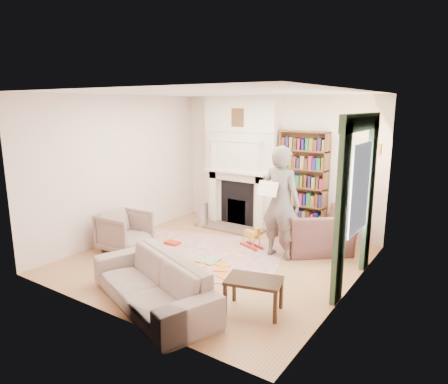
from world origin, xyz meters
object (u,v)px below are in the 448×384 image
Objects in this scene: man_reading at (281,203)px; coffee_table at (254,295)px; armchair_reading at (317,231)px; bookcase at (303,178)px; rocking_horse at (251,237)px; paraffin_heater at (203,214)px; sofa at (152,283)px; armchair_left at (125,231)px.

man_reading reaches higher than coffee_table.
armchair_reading is 1.71× the size of coffee_table.
man_reading is 2.14m from coffee_table.
armchair_reading is at bearing 77.67° from coffee_table.
armchair_reading reaches higher than coffee_table.
bookcase is 2.64× the size of coffee_table.
armchair_reading is 2.48× the size of rocking_horse.
bookcase is at bearing 19.05° from paraffin_heater.
bookcase is 3.51m from coffee_table.
armchair_reading is at bearing 91.54° from sofa.
man_reading is (-0.45, -0.60, 0.59)m from armchair_reading.
rocking_horse is at bearing 110.69° from sofa.
armchair_left is at bearing -122.06° from rocking_horse.
man_reading is at bearing -66.57° from armchair_left.
coffee_table is at bearing -76.96° from bookcase.
coffee_table is (1.20, 0.59, -0.09)m from sofa.
rocking_horse is at bearing -7.35° from man_reading.
rocking_horse is at bearing 105.46° from coffee_table.
rocking_horse is (1.86, 1.40, -0.15)m from armchair_left.
armchair_reading is (0.64, -0.78, -0.78)m from bookcase.
armchair_left is at bearing -7.12° from armchair_reading.
bookcase is 2.35× the size of armchair_left.
armchair_reading is at bearing -123.79° from man_reading.
bookcase is at bearing 87.83° from coffee_table.
rocking_horse is at bearing -109.29° from bookcase.
sofa is 3.12× the size of coffee_table.
armchair_reading is at bearing 45.05° from rocking_horse.
bookcase is 1.41m from man_reading.
paraffin_heater is at bearing -12.41° from armchair_left.
armchair_reading is at bearing -50.73° from bookcase.
coffee_table is at bearing 46.87° from sofa.
armchair_reading reaches higher than paraffin_heater.
armchair_left is at bearing 153.11° from coffee_table.
man_reading is at bearing 96.61° from sofa.
rocking_horse is (1.56, -0.57, -0.06)m from paraffin_heater.
sofa reaches higher than paraffin_heater.
man_reading is at bearing 10.46° from rocking_horse.
armchair_reading is 2.64m from paraffin_heater.
rocking_horse is (-0.00, 2.63, -0.11)m from sofa.
armchair_left is at bearing -98.51° from paraffin_heater.
bookcase is 3.36× the size of paraffin_heater.
sofa is 3.56m from paraffin_heater.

